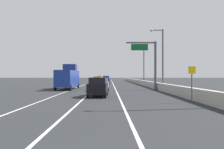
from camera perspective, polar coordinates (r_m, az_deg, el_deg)
ground_plane at (r=68.16m, az=-1.08°, el=-2.13°), size 320.00×320.00×0.00m
lane_stripe_left at (r=59.46m, az=-6.46°, el=-2.41°), size 0.16×130.00×0.00m
lane_stripe_center at (r=59.21m, az=-3.08°, el=-2.42°), size 0.16×130.00×0.00m
lane_stripe_right at (r=59.17m, az=0.31°, el=-2.42°), size 0.16×130.00×0.00m
jersey_barrier_right at (r=44.82m, az=9.24°, el=-2.41°), size 0.60×120.00×1.10m
overhead_sign_gantry at (r=35.75m, az=9.61°, el=3.74°), size 4.68×0.36×7.50m
speed_advisory_sign at (r=19.95m, az=19.29°, el=-1.61°), size 0.60×0.11×3.00m
lamp_post_right_second at (r=36.54m, az=12.13°, el=4.88°), size 2.14×0.44×9.53m
lamp_post_right_third at (r=55.87m, az=7.68°, el=3.10°), size 2.14×0.44×9.53m
car_black_0 at (r=24.24m, az=-3.53°, el=-3.15°), size 2.09×4.49×2.03m
car_green_1 at (r=85.12m, az=-1.50°, el=-1.12°), size 1.97×4.49×1.90m
car_silver_2 at (r=32.91m, az=-2.46°, el=-2.51°), size 1.93×4.55×1.88m
car_blue_3 at (r=62.31m, az=-1.53°, el=-1.33°), size 2.03×4.63×2.14m
car_red_4 at (r=71.97m, az=-3.96°, el=-1.28°), size 1.89×4.12×1.90m
car_yellow_5 at (r=98.05m, az=-3.11°, el=-0.94°), size 1.85×4.11×2.14m
box_truck at (r=37.80m, az=-10.91°, el=-0.77°), size 2.65×8.57×4.15m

